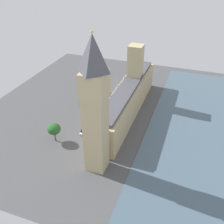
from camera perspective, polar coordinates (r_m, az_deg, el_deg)
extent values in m
plane|color=#4C4C4F|center=(136.27, 2.47, -0.05)|extent=(142.89, 142.89, 0.00)
cube|color=#475B6B|center=(132.08, 16.51, -2.62)|extent=(36.32, 128.60, 0.25)
cube|color=tan|center=(132.11, 3.37, 2.42)|extent=(11.10, 72.89, 14.32)
cube|color=tan|center=(139.37, 5.06, 8.16)|extent=(7.12, 7.12, 32.34)
cube|color=#4C4C54|center=(128.35, 3.48, 5.51)|extent=(8.44, 69.97, 1.60)
cone|color=tan|center=(158.30, 5.15, 11.04)|extent=(1.20, 1.20, 3.06)
cone|color=tan|center=(148.58, 4.02, 9.53)|extent=(1.20, 1.20, 2.52)
cone|color=tan|center=(139.02, 2.74, 7.83)|extent=(1.20, 1.20, 2.11)
cone|color=tan|center=(129.64, 1.29, 5.91)|extent=(1.20, 1.20, 1.86)
cone|color=tan|center=(120.45, -0.37, 3.77)|extent=(1.20, 1.20, 1.95)
cone|color=tan|center=(111.52, -2.30, 1.31)|extent=(1.20, 1.20, 2.22)
cone|color=tan|center=(102.93, -4.54, -1.53)|extent=(1.20, 1.20, 2.66)
cube|color=tan|center=(94.62, -3.52, -5.27)|extent=(7.42, 7.42, 30.35)
cube|color=tan|center=(83.94, -3.98, 5.72)|extent=(8.16, 8.16, 9.94)
cylinder|color=silver|center=(85.57, -6.60, 6.12)|extent=(0.25, 5.64, 5.64)
torus|color=black|center=(85.57, -6.60, 6.12)|extent=(0.24, 5.88, 5.88)
cylinder|color=silver|center=(87.43, -2.88, 6.89)|extent=(5.64, 0.25, 5.64)
torus|color=black|center=(87.43, -2.88, 6.89)|extent=(5.88, 0.24, 5.88)
pyramid|color=#4C4C54|center=(79.65, -4.28, 12.83)|extent=(8.16, 8.16, 12.10)
sphere|color=gold|center=(77.77, -4.47, 17.32)|extent=(0.80, 0.80, 0.80)
cube|color=#B7B7BC|center=(152.11, 0.56, 3.97)|extent=(1.96, 4.46, 0.75)
cube|color=black|center=(151.96, 0.59, 4.24)|extent=(1.63, 2.51, 0.65)
cylinder|color=black|center=(150.86, 0.70, 3.55)|extent=(0.26, 0.68, 0.68)
cylinder|color=black|center=(151.35, 0.08, 3.65)|extent=(0.26, 0.68, 0.68)
cylinder|color=black|center=(153.24, 1.04, 4.03)|extent=(0.26, 0.68, 0.68)
cylinder|color=black|center=(153.72, 0.42, 4.13)|extent=(0.26, 0.68, 0.68)
cube|color=#B20C0F|center=(142.56, -1.30, 2.78)|extent=(3.33, 10.67, 4.20)
cube|color=black|center=(142.52, -1.30, 2.81)|extent=(3.36, 10.27, 0.70)
cylinder|color=black|center=(140.29, -1.26, 1.26)|extent=(0.44, 1.12, 1.10)
cylinder|color=black|center=(140.86, -2.15, 1.39)|extent=(0.44, 1.12, 1.10)
cylinder|color=black|center=(146.39, -0.45, 2.69)|extent=(0.44, 1.12, 1.10)
cylinder|color=black|center=(146.95, -1.32, 2.80)|extent=(0.44, 1.12, 1.10)
cube|color=gold|center=(129.44, -5.19, -1.71)|extent=(2.20, 4.83, 0.75)
cube|color=black|center=(128.87, -5.24, -1.51)|extent=(1.76, 2.74, 0.65)
cylinder|color=black|center=(131.08, -5.31, -1.44)|extent=(0.30, 0.70, 0.68)
cylinder|color=black|center=(130.55, -4.60, -1.55)|extent=(0.30, 0.70, 0.68)
cylinder|color=black|center=(128.76, -5.77, -2.15)|extent=(0.30, 0.70, 0.68)
cylinder|color=black|center=(128.22, -5.05, -2.27)|extent=(0.30, 0.70, 0.68)
cube|color=silver|center=(121.30, -6.50, -4.41)|extent=(2.12, 4.49, 0.75)
cube|color=black|center=(121.05, -6.49, -4.09)|extent=(1.67, 2.56, 0.65)
cylinder|color=black|center=(120.25, -6.37, -5.00)|extent=(0.31, 0.70, 0.68)
cylinder|color=black|center=(120.74, -7.07, -4.88)|extent=(0.31, 0.70, 0.68)
cylinder|color=black|center=(122.33, -5.93, -4.24)|extent=(0.31, 0.70, 0.68)
cylinder|color=black|center=(122.80, -6.62, -4.12)|extent=(0.31, 0.70, 0.68)
cylinder|color=maroon|center=(149.61, 2.23, 3.39)|extent=(0.59, 0.59, 1.25)
sphere|color=beige|center=(149.25, 2.24, 3.64)|extent=(0.24, 0.24, 0.24)
cube|color=black|center=(149.78, 2.18, 3.46)|extent=(0.26, 0.28, 0.22)
cylinder|color=#336B60|center=(161.96, 3.99, 5.72)|extent=(0.59, 0.59, 1.33)
sphere|color=tan|center=(161.61, 4.00, 5.98)|extent=(0.26, 0.26, 0.26)
cube|color=navy|center=(162.18, 3.97, 5.79)|extent=(0.32, 0.23, 0.24)
cylinder|color=brown|center=(117.99, -12.46, -5.40)|extent=(0.56, 0.56, 4.27)
ellipsoid|color=#235623|center=(115.44, -12.71, -3.69)|extent=(5.88, 5.88, 5.00)
cylinder|color=brown|center=(154.00, -3.58, 4.96)|extent=(0.56, 0.56, 4.66)
ellipsoid|color=#2D6628|center=(151.77, -3.64, 6.65)|extent=(7.19, 7.19, 6.11)
cylinder|color=brown|center=(143.76, -5.75, 2.48)|extent=(0.56, 0.56, 3.53)
ellipsoid|color=#387533|center=(141.81, -5.84, 3.90)|extent=(6.08, 6.08, 5.16)
cylinder|color=black|center=(152.51, -3.59, 4.95)|extent=(0.18, 0.18, 5.99)
sphere|color=#F2EAC6|center=(151.05, -3.63, 6.06)|extent=(0.56, 0.56, 0.56)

